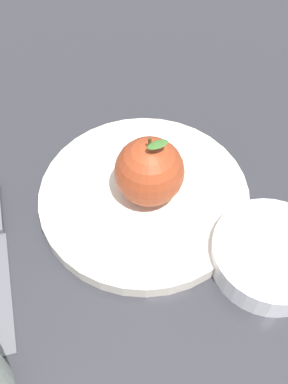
# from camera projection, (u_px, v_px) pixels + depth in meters

# --- Properties ---
(ground_plane) EXTENTS (2.40, 2.40, 0.00)m
(ground_plane) POSITION_uv_depth(u_px,v_px,m) (113.00, 210.00, 0.58)
(ground_plane) COLOR #2D2D33
(dinner_plate) EXTENTS (0.26, 0.26, 0.02)m
(dinner_plate) POSITION_uv_depth(u_px,v_px,m) (144.00, 196.00, 0.58)
(dinner_plate) COLOR silver
(dinner_plate) RESTS_ON ground_plane
(apple) EXTENTS (0.08, 0.08, 0.10)m
(apple) POSITION_uv_depth(u_px,v_px,m) (149.00, 172.00, 0.54)
(apple) COLOR #9E3D1E
(apple) RESTS_ON dinner_plate
(side_bowl) EXTENTS (0.14, 0.14, 0.03)m
(side_bowl) POSITION_uv_depth(u_px,v_px,m) (270.00, 254.00, 0.52)
(side_bowl) COLOR white
(side_bowl) RESTS_ON ground_plane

